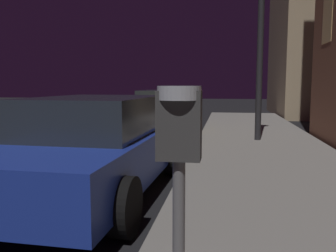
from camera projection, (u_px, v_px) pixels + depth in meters
name	position (u px, v px, depth m)	size (l,w,h in m)	color
parking_meter	(179.00, 168.00, 1.56)	(0.19, 0.19, 1.46)	#59595B
car_blue	(95.00, 146.00, 5.24)	(2.14, 4.48, 1.43)	navy
car_yellow_cab	(167.00, 113.00, 11.50)	(2.04, 4.58, 1.43)	gold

